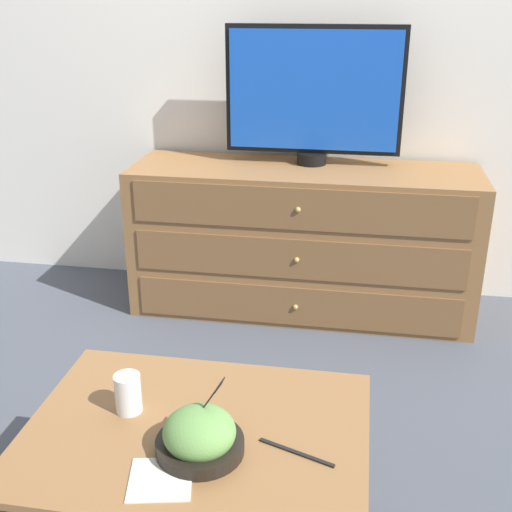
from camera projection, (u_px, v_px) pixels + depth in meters
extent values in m
plane|color=#474C56|center=(295.00, 282.00, 3.44)|extent=(12.00, 12.00, 0.00)
cube|color=white|center=(302.00, 25.00, 2.97)|extent=(12.00, 0.05, 2.60)
cube|color=olive|center=(302.00, 240.00, 3.05)|extent=(1.60, 0.48, 0.70)
cube|color=brown|center=(296.00, 307.00, 2.92)|extent=(1.47, 0.01, 0.19)
sphere|color=tan|center=(295.00, 307.00, 2.91)|extent=(0.02, 0.02, 0.02)
cube|color=brown|center=(297.00, 259.00, 2.83)|extent=(1.47, 0.01, 0.19)
sphere|color=tan|center=(297.00, 260.00, 2.82)|extent=(0.02, 0.02, 0.02)
cube|color=brown|center=(298.00, 209.00, 2.74)|extent=(1.47, 0.01, 0.19)
sphere|color=tan|center=(298.00, 210.00, 2.73)|extent=(0.02, 0.02, 0.02)
cylinder|color=black|center=(312.00, 158.00, 2.98)|extent=(0.14, 0.14, 0.05)
cube|color=black|center=(314.00, 90.00, 2.87)|extent=(0.80, 0.04, 0.56)
cube|color=blue|center=(314.00, 91.00, 2.85)|extent=(0.76, 0.01, 0.52)
cube|color=olive|center=(196.00, 432.00, 1.61)|extent=(0.86, 0.64, 0.02)
cylinder|color=brown|center=(100.00, 418.00, 2.01)|extent=(0.04, 0.04, 0.41)
cylinder|color=brown|center=(352.00, 446.00, 1.89)|extent=(0.04, 0.04, 0.41)
cylinder|color=black|center=(200.00, 446.00, 1.52)|extent=(0.21, 0.21, 0.03)
ellipsoid|color=#66994C|center=(199.00, 432.00, 1.51)|extent=(0.17, 0.17, 0.11)
cube|color=black|center=(202.00, 409.00, 1.51)|extent=(0.09, 0.02, 0.15)
cube|color=black|center=(220.00, 385.00, 1.48)|extent=(0.02, 0.03, 0.03)
cylinder|color=beige|center=(129.00, 400.00, 1.67)|extent=(0.06, 0.06, 0.07)
cylinder|color=white|center=(128.00, 393.00, 1.66)|extent=(0.07, 0.07, 0.11)
cube|color=silver|center=(160.00, 479.00, 1.44)|extent=(0.17, 0.17, 0.00)
cube|color=black|center=(296.00, 453.00, 1.52)|extent=(0.19, 0.08, 0.01)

